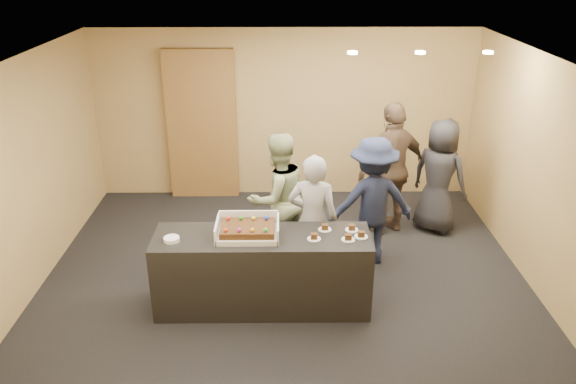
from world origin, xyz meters
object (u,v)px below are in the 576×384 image
object	(u,v)px
person_sage_man	(278,198)
person_dark_suit	(439,176)
storage_cabinet	(202,125)
person_navy_man	(372,202)
person_server_grey	(313,221)
sheet_cake	(248,228)
person_brown_extra	(392,169)
cake_box	(248,231)
serving_counter	(263,271)
plate_stack	(172,239)

from	to	relation	value
person_sage_man	person_dark_suit	distance (m)	2.42
storage_cabinet	person_navy_man	world-z (taller)	storage_cabinet
person_server_grey	person_sage_man	bearing A→B (deg)	-41.76
sheet_cake	person_brown_extra	bearing A→B (deg)	43.93
sheet_cake	person_dark_suit	xyz separation A→B (m)	(2.61, 1.89, -0.17)
cake_box	sheet_cake	bearing A→B (deg)	-90.92
storage_cabinet	serving_counter	bearing A→B (deg)	-71.58
person_navy_man	person_sage_man	bearing A→B (deg)	-12.45
serving_counter	sheet_cake	size ratio (longest dim) A/B	4.11
serving_counter	storage_cabinet	size ratio (longest dim) A/B	1.00
cake_box	plate_stack	xyz separation A→B (m)	(-0.82, -0.12, -0.02)
person_sage_man	person_navy_man	size ratio (longest dim) A/B	1.02
person_dark_suit	person_brown_extra	bearing A→B (deg)	44.49
serving_counter	person_sage_man	xyz separation A→B (m)	(0.17, 1.09, 0.41)
sheet_cake	plate_stack	size ratio (longest dim) A/B	3.40
plate_stack	person_server_grey	xyz separation A→B (m)	(1.56, 0.61, -0.09)
person_brown_extra	person_dark_suit	xyz separation A→B (m)	(0.69, 0.04, -0.12)
person_navy_man	person_brown_extra	size ratio (longest dim) A/B	0.89
storage_cabinet	person_server_grey	world-z (taller)	storage_cabinet
person_dark_suit	cake_box	bearing A→B (deg)	76.40
storage_cabinet	person_sage_man	bearing A→B (deg)	-59.44
sheet_cake	person_dark_suit	distance (m)	3.23
cake_box	plate_stack	bearing A→B (deg)	-171.43
person_server_grey	person_brown_extra	xyz separation A→B (m)	(1.17, 1.33, 0.13)
serving_counter	person_dark_suit	world-z (taller)	person_dark_suit
person_server_grey	person_sage_man	size ratio (longest dim) A/B	0.96
person_sage_man	person_navy_man	distance (m)	1.20
plate_stack	person_sage_man	world-z (taller)	person_sage_man
person_sage_man	person_navy_man	world-z (taller)	person_sage_man
storage_cabinet	plate_stack	size ratio (longest dim) A/B	13.99
plate_stack	person_server_grey	size ratio (longest dim) A/B	0.10
person_brown_extra	person_dark_suit	size ratio (longest dim) A/B	1.15
person_sage_man	person_brown_extra	world-z (taller)	person_brown_extra
person_sage_man	plate_stack	bearing A→B (deg)	14.34
plate_stack	person_server_grey	bearing A→B (deg)	21.48
serving_counter	plate_stack	bearing A→B (deg)	-174.21
sheet_cake	person_server_grey	world-z (taller)	person_server_grey
serving_counter	person_server_grey	world-z (taller)	person_server_grey
sheet_cake	person_sage_man	size ratio (longest dim) A/B	0.34
serving_counter	cake_box	world-z (taller)	cake_box
serving_counter	sheet_cake	bearing A→B (deg)	-179.95
person_server_grey	person_navy_man	size ratio (longest dim) A/B	0.98
person_brown_extra	person_dark_suit	world-z (taller)	person_brown_extra
sheet_cake	person_brown_extra	distance (m)	2.66
sheet_cake	person_server_grey	bearing A→B (deg)	34.75
plate_stack	person_brown_extra	bearing A→B (deg)	35.43
storage_cabinet	sheet_cake	size ratio (longest dim) A/B	4.12
sheet_cake	plate_stack	distance (m)	0.83
cake_box	person_navy_man	bearing A→B (deg)	32.87
cake_box	plate_stack	size ratio (longest dim) A/B	3.98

